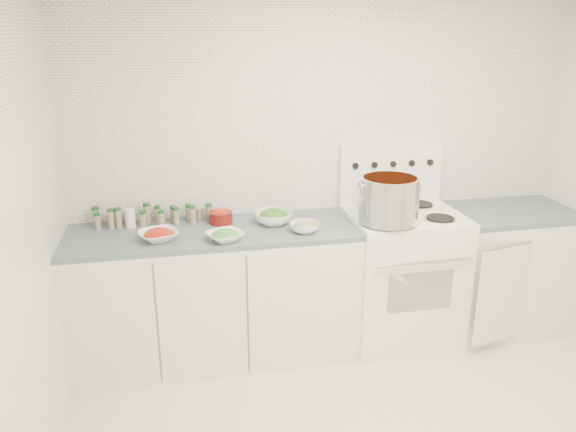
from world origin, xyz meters
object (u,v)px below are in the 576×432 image
object	(u,v)px
bowl_tomato	(159,235)
stock_pot	(389,198)
bowl_snowpea	(225,236)
stove	(400,272)

from	to	relation	value
bowl_tomato	stock_pot	bearing A→B (deg)	-2.70
bowl_tomato	bowl_snowpea	xyz separation A→B (m)	(0.40, -0.09, -0.00)
stove	bowl_snowpea	bearing A→B (deg)	-171.11
stove	bowl_snowpea	distance (m)	1.33
stove	bowl_snowpea	world-z (taller)	stove
bowl_snowpea	stove	bearing A→B (deg)	8.89
stock_pot	bowl_tomato	xyz separation A→B (m)	(-1.45, 0.07, -0.17)
stock_pot	stove	bearing A→B (deg)	42.63
stove	bowl_tomato	bearing A→B (deg)	-176.34
stove	bowl_tomato	size ratio (longest dim) A/B	4.69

